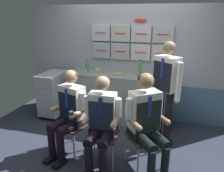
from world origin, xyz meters
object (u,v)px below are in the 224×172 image
(folding_chair_right, at_px, (104,126))
(coffee_cup_white, at_px, (97,70))
(crew_member_left, at_px, (69,110))
(water_bottle_clear, at_px, (140,69))
(folding_chair_by_counter, at_px, (141,128))
(crew_member_standing, at_px, (166,86))
(crew_member_by_counter, at_px, (147,119))
(crew_member_right, at_px, (101,120))
(snack_banana, at_px, (118,74))
(service_trolley, at_px, (54,93))
(folding_chair_left, at_px, (77,117))

(folding_chair_right, height_order, coffee_cup_white, coffee_cup_white)
(crew_member_left, height_order, water_bottle_clear, crew_member_left)
(folding_chair_by_counter, xyz_separation_m, crew_member_standing, (0.26, 0.60, 0.44))
(crew_member_left, xyz_separation_m, crew_member_by_counter, (1.11, -0.01, 0.03))
(crew_member_standing, bearing_deg, folding_chair_right, -137.21)
(folding_chair_by_counter, bearing_deg, water_bottle_clear, 102.05)
(coffee_cup_white, bearing_deg, crew_member_right, -67.70)
(folding_chair_right, relative_size, coffee_cup_white, 10.80)
(folding_chair_right, xyz_separation_m, coffee_cup_white, (-0.58, 1.29, 0.44))
(crew_member_by_counter, bearing_deg, snack_banana, 120.49)
(snack_banana, bearing_deg, crew_member_right, -83.23)
(water_bottle_clear, height_order, snack_banana, water_bottle_clear)
(service_trolley, relative_size, folding_chair_by_counter, 1.05)
(crew_member_by_counter, bearing_deg, service_trolley, 151.45)
(folding_chair_left, xyz_separation_m, crew_member_right, (0.49, -0.30, 0.17))
(folding_chair_right, bearing_deg, crew_member_standing, 42.79)
(folding_chair_left, xyz_separation_m, coffee_cup_white, (-0.10, 1.15, 0.44))
(coffee_cup_white, bearing_deg, crew_member_left, -87.62)
(crew_member_left, relative_size, snack_banana, 7.29)
(crew_member_standing, bearing_deg, crew_member_by_counter, -102.43)
(crew_member_standing, distance_m, water_bottle_clear, 0.74)
(crew_member_by_counter, xyz_separation_m, water_bottle_clear, (-0.34, 1.25, 0.34))
(crew_member_by_counter, height_order, coffee_cup_white, crew_member_by_counter)
(crew_member_by_counter, bearing_deg, crew_member_standing, 77.57)
(crew_member_right, relative_size, crew_member_standing, 0.77)
(folding_chair_by_counter, bearing_deg, coffee_cup_white, 131.74)
(folding_chair_by_counter, height_order, snack_banana, snack_banana)
(service_trolley, height_order, coffee_cup_white, coffee_cup_white)
(folding_chair_left, xyz_separation_m, crew_member_left, (-0.05, -0.15, 0.17))
(folding_chair_left, relative_size, crew_member_standing, 0.52)
(crew_member_right, relative_size, crew_member_by_counter, 0.96)
(folding_chair_left, height_order, crew_member_standing, crew_member_standing)
(service_trolley, xyz_separation_m, folding_chair_right, (1.45, -1.08, 0.04))
(service_trolley, relative_size, crew_member_right, 0.71)
(crew_member_standing, relative_size, water_bottle_clear, 5.34)
(folding_chair_right, height_order, crew_member_standing, crew_member_standing)
(crew_member_by_counter, xyz_separation_m, crew_member_standing, (0.16, 0.72, 0.23))
(crew_member_right, relative_size, coffee_cup_white, 16.08)
(crew_member_by_counter, relative_size, water_bottle_clear, 4.29)
(folding_chair_left, xyz_separation_m, crew_member_by_counter, (1.06, -0.17, 0.21))
(crew_member_by_counter, distance_m, snack_banana, 1.47)
(folding_chair_left, distance_m, crew_member_by_counter, 1.10)
(service_trolley, bearing_deg, water_bottle_clear, 4.97)
(service_trolley, distance_m, folding_chair_by_counter, 2.17)
(service_trolley, height_order, crew_member_right, crew_member_right)
(service_trolley, bearing_deg, folding_chair_right, -36.62)
(coffee_cup_white, xyz_separation_m, snack_banana, (0.43, -0.07, -0.02))
(service_trolley, distance_m, coffee_cup_white, 1.01)
(crew_member_left, xyz_separation_m, folding_chair_right, (0.53, 0.02, -0.17))
(folding_chair_left, distance_m, folding_chair_by_counter, 0.97)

